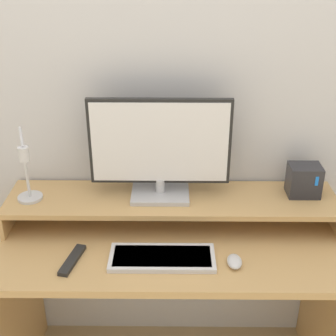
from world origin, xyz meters
The scene contains 9 objects.
wall_back centered at (0.00, 0.60, 1.25)m, with size 6.00×0.05×2.50m.
desk centered at (0.00, 0.28, 0.53)m, with size 1.33×0.57×0.74m.
monitor_shelf centered at (0.00, 0.43, 0.84)m, with size 1.33×0.28×0.12m.
monitor centered at (-0.05, 0.44, 1.06)m, with size 0.55×0.18×0.41m.
desk_lamp centered at (-0.55, 0.35, 0.99)m, with size 0.13×0.24×0.31m.
router_dock centered at (0.53, 0.46, 0.92)m, with size 0.13×0.10×0.13m.
keyboard centered at (-0.04, 0.17, 0.75)m, with size 0.39×0.16×0.02m.
mouse centered at (0.23, 0.15, 0.75)m, with size 0.05×0.08×0.03m.
remote_control centered at (-0.36, 0.16, 0.75)m, with size 0.07×0.18×0.02m.
Camera 1 is at (-0.00, -1.21, 1.81)m, focal length 50.00 mm.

